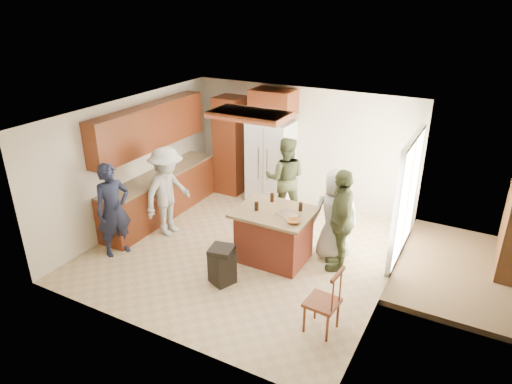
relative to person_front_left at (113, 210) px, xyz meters
The scene contains 12 objects.
person_front_left is the anchor object (origin of this frame).
person_behind_left 3.36m from the person_front_left, 53.24° to the left, with size 0.82×0.51×1.70m, color #394025.
person_behind_right 3.80m from the person_front_left, 26.43° to the left, with size 0.79×0.51×1.62m, color gray.
person_side_right 3.86m from the person_front_left, 21.39° to the left, with size 1.03×0.53×1.76m, color #3D4427.
person_counter 1.08m from the person_front_left, 69.81° to the left, with size 1.12×0.52×1.73m, color #989790.
left_cabinetry 1.56m from the person_front_left, 100.69° to the left, with size 0.64×3.00×2.30m.
back_wall_units 3.43m from the person_front_left, 79.44° to the left, with size 1.80×0.60×2.45m.
refrigerator 3.54m from the person_front_left, 66.65° to the left, with size 0.90×0.76×1.80m.
kitchen_island 2.79m from the person_front_left, 23.60° to the left, with size 1.28×1.03×0.93m.
island_items 2.96m from the person_front_left, 20.66° to the left, with size 0.90×0.74×0.15m.
trash_bin 2.18m from the person_front_left, ahead, with size 0.45×0.45×0.63m.
spindle_chair 3.95m from the person_front_left, ahead, with size 0.45×0.45×0.99m.
Camera 1 is at (3.53, -6.18, 4.27)m, focal length 32.00 mm.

